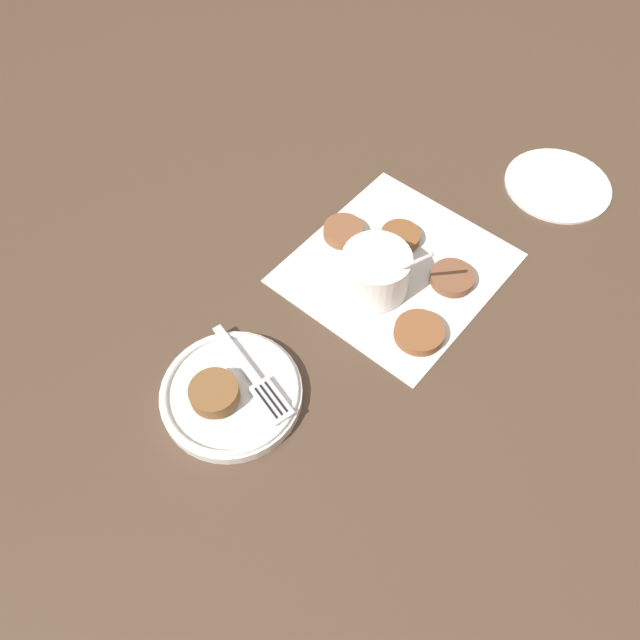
{
  "coord_description": "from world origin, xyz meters",
  "views": [
    {
      "loc": [
        -0.55,
        -0.22,
        0.7
      ],
      "look_at": [
        -0.16,
        0.03,
        0.02
      ],
      "focal_mm": 35.0,
      "sensor_mm": 36.0,
      "label": 1
    }
  ],
  "objects_px": {
    "fork": "(257,382)",
    "extra_saucer": "(558,184)",
    "sauce_bowl": "(377,274)",
    "fritter_on_plate": "(214,393)",
    "serving_plate": "(231,393)"
  },
  "relations": [
    {
      "from": "serving_plate",
      "to": "fork",
      "type": "relative_size",
      "value": 1.13
    },
    {
      "from": "sauce_bowl",
      "to": "fork",
      "type": "height_order",
      "value": "sauce_bowl"
    },
    {
      "from": "fritter_on_plate",
      "to": "extra_saucer",
      "type": "xyz_separation_m",
      "value": [
        0.59,
        -0.22,
        -0.03
      ]
    },
    {
      "from": "serving_plate",
      "to": "fritter_on_plate",
      "type": "bearing_deg",
      "value": 152.59
    },
    {
      "from": "fritter_on_plate",
      "to": "fork",
      "type": "height_order",
      "value": "fritter_on_plate"
    },
    {
      "from": "sauce_bowl",
      "to": "extra_saucer",
      "type": "distance_m",
      "value": 0.36
    },
    {
      "from": "fritter_on_plate",
      "to": "extra_saucer",
      "type": "bearing_deg",
      "value": -20.6
    },
    {
      "from": "sauce_bowl",
      "to": "fork",
      "type": "bearing_deg",
      "value": 168.28
    },
    {
      "from": "serving_plate",
      "to": "extra_saucer",
      "type": "height_order",
      "value": "serving_plate"
    },
    {
      "from": "sauce_bowl",
      "to": "extra_saucer",
      "type": "bearing_deg",
      "value": -23.76
    },
    {
      "from": "sauce_bowl",
      "to": "fritter_on_plate",
      "type": "relative_size",
      "value": 1.99
    },
    {
      "from": "fork",
      "to": "extra_saucer",
      "type": "bearing_deg",
      "value": -19.16
    },
    {
      "from": "serving_plate",
      "to": "extra_saucer",
      "type": "xyz_separation_m",
      "value": [
        0.58,
        -0.21,
        -0.01
      ]
    },
    {
      "from": "fritter_on_plate",
      "to": "fork",
      "type": "relative_size",
      "value": 0.38
    },
    {
      "from": "fritter_on_plate",
      "to": "extra_saucer",
      "type": "height_order",
      "value": "fritter_on_plate"
    }
  ]
}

